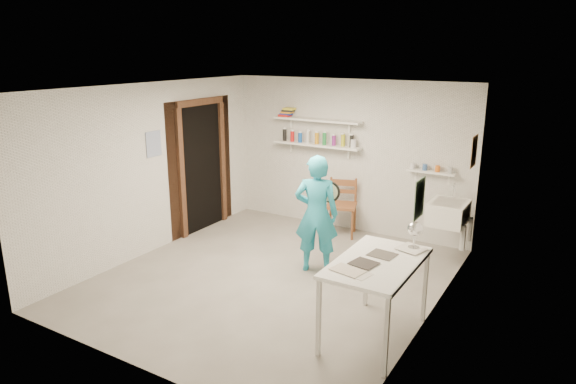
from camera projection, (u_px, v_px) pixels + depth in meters
The scene contains 27 objects.
floor at pixel (272, 279), 6.59m from camera, with size 4.00×4.50×0.02m, color slate.
ceiling at pixel (270, 87), 5.93m from camera, with size 4.00×4.50×0.02m, color silver.
wall_back at pixel (348, 156), 8.13m from camera, with size 4.00×0.02×2.40m, color silver.
wall_front at pixel (129, 247), 4.39m from camera, with size 4.00×0.02×2.40m, color silver.
wall_left at pixel (152, 169), 7.25m from camera, with size 0.02×4.50×2.40m, color silver.
wall_right at pixel (436, 214), 5.27m from camera, with size 0.02×4.50×2.40m, color silver.
doorway_recess at pixel (202, 168), 8.17m from camera, with size 0.02×0.90×2.00m, color black.
corridor_box at pixel (169, 160), 8.50m from camera, with size 1.40×1.50×2.10m, color brown.
door_lintel at pixel (200, 102), 7.87m from camera, with size 0.06×1.05×0.10m, color brown.
door_jamb_near at pixel (181, 175), 7.74m from camera, with size 0.06×0.10×2.00m, color brown.
door_jamb_far at pixel (222, 163), 8.57m from camera, with size 0.06×0.10×2.00m, color brown.
shelf_lower at pixel (317, 145), 8.23m from camera, with size 1.50×0.22×0.03m, color white.
shelf_upper at pixel (317, 120), 8.12m from camera, with size 1.50×0.22×0.03m, color white.
ledge_shelf at pixel (431, 172), 7.41m from camera, with size 0.70×0.14×0.03m, color white.
poster_left at pixel (154, 144), 7.19m from camera, with size 0.01×0.28×0.36m, color #334C7F.
poster_right_a at pixel (474, 151), 6.67m from camera, with size 0.01×0.34×0.42m, color #995933.
poster_right_b at pixel (420, 199), 4.74m from camera, with size 0.01×0.30×0.38m, color #3F724C.
belfast_sink at pixel (448, 213), 6.93m from camera, with size 0.48×0.60×0.30m, color white.
man at pixel (316, 214), 6.62m from camera, with size 0.57×0.37×1.56m, color #27A7C4.
wall_clock at pixel (329, 192), 6.68m from camera, with size 0.28×0.28×0.04m, color #F9E7AA.
wooden_chair at pixel (341, 205), 7.98m from camera, with size 0.45×0.43×0.97m, color brown.
work_table at pixel (375, 299), 5.13m from camera, with size 0.75×1.25×0.83m, color white.
desk_lamp at pixel (415, 229), 5.27m from camera, with size 0.16×0.16×0.16m, color silver.
spray_cans at pixel (317, 139), 8.20m from camera, with size 1.31×0.06×0.17m.
book_stack at pixel (287, 112), 8.37m from camera, with size 0.26×0.14×0.14m.
ledge_pots at pixel (431, 168), 7.39m from camera, with size 0.48×0.07×0.09m.
papers at pixel (377, 260), 5.02m from camera, with size 0.30×0.22×0.02m.
Camera 1 is at (3.28, -5.08, 2.83)m, focal length 32.00 mm.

